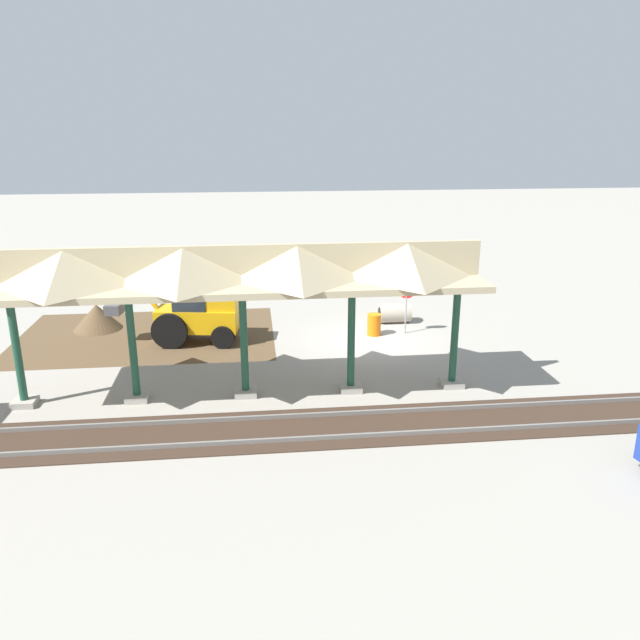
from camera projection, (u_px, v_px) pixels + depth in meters
name	position (u px, v px, depth m)	size (l,w,h in m)	color
ground_plane	(370.00, 340.00, 25.30)	(120.00, 120.00, 0.00)	gray
dirt_work_zone	(147.00, 335.00, 25.83)	(10.41, 7.00, 0.01)	brown
platform_canopy	(241.00, 269.00, 18.86)	(14.86, 3.20, 4.90)	#9E998E
rail_tracks	(418.00, 422.00, 18.19)	(60.00, 2.58, 0.15)	slate
stop_sign	(406.00, 295.00, 25.62)	(0.74, 0.23, 2.28)	gray
backhoe	(194.00, 312.00, 24.65)	(5.29, 2.09, 2.82)	orange
dirt_mound	(98.00, 329.00, 26.64)	(4.09, 4.09, 2.19)	brown
concrete_pipe	(395.00, 313.00, 27.42)	(1.37, 0.86, 0.86)	#9E9384
traffic_barrel	(374.00, 325.00, 25.76)	(0.56, 0.56, 0.90)	orange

